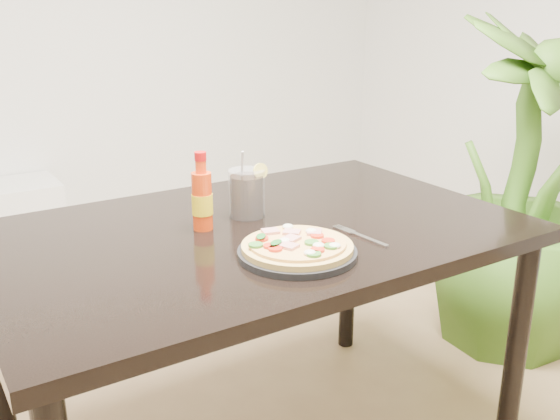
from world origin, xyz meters
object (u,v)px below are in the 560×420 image
cola_cup (247,194)px  fork (358,235)px  pizza (297,245)px  houseplant (521,188)px  dining_table (256,255)px  plate (297,253)px  hot_sauce_bottle (202,199)px

cola_cup → fork: cola_cup is taller
pizza → houseplant: bearing=14.3°
fork → dining_table: bearing=127.1°
houseplant → fork: bearing=-164.4°
plate → fork: 0.21m
cola_cup → fork: 0.34m
plate → hot_sauce_bottle: (-0.11, 0.29, 0.07)m
pizza → fork: (0.21, 0.03, -0.02)m
houseplant → pizza: bearing=-165.7°
dining_table → hot_sauce_bottle: (-0.13, 0.06, 0.17)m
pizza → hot_sauce_bottle: hot_sauce_bottle is taller
pizza → fork: bearing=7.5°
cola_cup → dining_table: bearing=-105.0°
dining_table → hot_sauce_bottle: size_ratio=6.71×
hot_sauce_bottle → fork: bearing=-40.0°
dining_table → hot_sauce_bottle: 0.22m
plate → pizza: (-0.00, -0.00, 0.02)m
dining_table → pizza: bearing=-95.5°
dining_table → cola_cup: 0.17m
plate → pizza: bearing=-98.7°
dining_table → plate: (-0.02, -0.23, 0.09)m
fork → pizza: bearing=-177.7°
dining_table → hot_sauce_bottle: bearing=155.4°
dining_table → cola_cup: size_ratio=7.32×
pizza → fork: 0.21m
houseplant → dining_table: bearing=-175.9°
dining_table → plate: 0.25m
dining_table → cola_cup: bearing=75.0°
fork → houseplant: houseplant is taller
plate → cola_cup: (0.05, 0.32, 0.06)m
dining_table → fork: bearing=-47.7°
dining_table → plate: bearing=-95.5°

